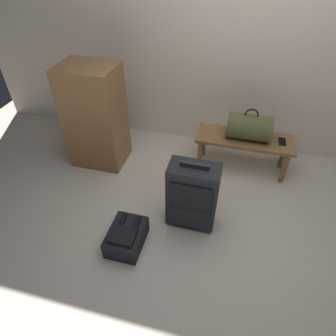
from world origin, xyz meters
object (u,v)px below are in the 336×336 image
(bench, at_px, (244,143))
(backpack_dark, at_px, (126,237))
(duffel_bag_olive, at_px, (249,127))
(cell_phone, at_px, (282,142))
(suitcase_upright_charcoal, at_px, (193,195))
(side_cabinet, at_px, (95,117))

(bench, bearing_deg, backpack_dark, -123.94)
(bench, xyz_separation_m, duffel_bag_olive, (0.02, -0.00, 0.19))
(cell_phone, bearing_deg, suitcase_upright_charcoal, -129.10)
(cell_phone, bearing_deg, duffel_bag_olive, -177.46)
(bench, relative_size, side_cabinet, 0.91)
(bench, bearing_deg, cell_phone, 2.42)
(cell_phone, height_order, backpack_dark, cell_phone)
(duffel_bag_olive, height_order, backpack_dark, duffel_bag_olive)
(suitcase_upright_charcoal, height_order, side_cabinet, side_cabinet)
(cell_phone, bearing_deg, bench, -177.58)
(duffel_bag_olive, height_order, cell_phone, duffel_bag_olive)
(duffel_bag_olive, distance_m, backpack_dark, 1.61)
(duffel_bag_olive, bearing_deg, bench, 180.00)
(cell_phone, distance_m, side_cabinet, 1.95)
(backpack_dark, bearing_deg, bench, 56.06)
(duffel_bag_olive, xyz_separation_m, side_cabinet, (-1.58, -0.24, 0.02))
(suitcase_upright_charcoal, height_order, backpack_dark, suitcase_upright_charcoal)
(backpack_dark, bearing_deg, suitcase_upright_charcoal, 37.69)
(suitcase_upright_charcoal, bearing_deg, backpack_dark, -142.31)
(duffel_bag_olive, relative_size, side_cabinet, 0.40)
(side_cabinet, bearing_deg, duffel_bag_olive, 8.57)
(bench, relative_size, suitcase_upright_charcoal, 1.45)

